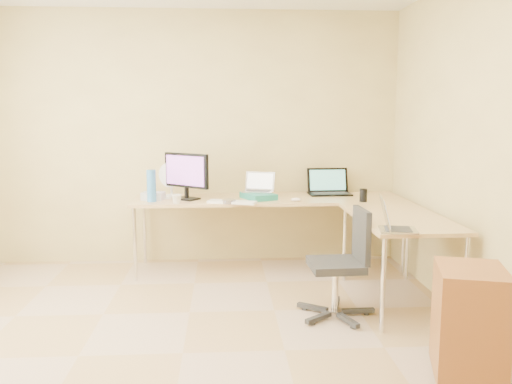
{
  "coord_description": "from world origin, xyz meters",
  "views": [
    {
      "loc": [
        0.28,
        -3.29,
        1.56
      ],
      "look_at": [
        0.55,
        1.1,
        0.9
      ],
      "focal_mm": 37.05,
      "sensor_mm": 36.0,
      "label": 1
    }
  ],
  "objects": [
    {
      "name": "floor",
      "position": [
        0.0,
        0.0,
        0.0
      ],
      "size": [
        4.5,
        4.5,
        0.0
      ],
      "primitive_type": "plane",
      "color": "tan",
      "rests_on": "ground"
    },
    {
      "name": "wall_back",
      "position": [
        0.0,
        2.25,
        1.3
      ],
      "size": [
        4.5,
        0.0,
        4.5
      ],
      "primitive_type": "plane",
      "rotation": [
        1.57,
        0.0,
        0.0
      ],
      "color": "#D8C67E",
      "rests_on": "ground"
    },
    {
      "name": "wall_front",
      "position": [
        0.0,
        -2.25,
        1.3
      ],
      "size": [
        4.5,
        0.0,
        4.5
      ],
      "primitive_type": "plane",
      "rotation": [
        -1.57,
        0.0,
        0.0
      ],
      "color": "#D8C67E",
      "rests_on": "ground"
    },
    {
      "name": "wall_right",
      "position": [
        2.1,
        0.0,
        1.3
      ],
      "size": [
        0.0,
        4.5,
        4.5
      ],
      "primitive_type": "plane",
      "rotation": [
        1.57,
        0.0,
        -1.57
      ],
      "color": "#D8C67E",
      "rests_on": "ground"
    },
    {
      "name": "desk_main",
      "position": [
        0.72,
        1.85,
        0.36
      ],
      "size": [
        2.65,
        0.7,
        0.73
      ],
      "primitive_type": "cube",
      "color": "tan",
      "rests_on": "ground"
    },
    {
      "name": "desk_return",
      "position": [
        1.7,
        0.85,
        0.36
      ],
      "size": [
        0.7,
        1.3,
        0.73
      ],
      "primitive_type": "cube",
      "color": "tan",
      "rests_on": "ground"
    },
    {
      "name": "monitor",
      "position": [
        -0.08,
        1.79,
        0.96
      ],
      "size": [
        0.52,
        0.46,
        0.45
      ],
      "primitive_type": "cube",
      "rotation": [
        0.0,
        0.0,
        -0.67
      ],
      "color": "black",
      "rests_on": "desk_main"
    },
    {
      "name": "book_stack",
      "position": [
        0.62,
        1.79,
        0.76
      ],
      "size": [
        0.37,
        0.41,
        0.06
      ],
      "primitive_type": "cube",
      "rotation": [
        0.0,
        0.0,
        0.42
      ],
      "color": "#1C7566",
      "rests_on": "desk_main"
    },
    {
      "name": "laptop_center",
      "position": [
        0.62,
        1.86,
        0.88
      ],
      "size": [
        0.35,
        0.31,
        0.19
      ],
      "primitive_type": "cube",
      "rotation": [
        0.0,
        0.0,
        -0.31
      ],
      "color": "#BAB9C1",
      "rests_on": "desk_main"
    },
    {
      "name": "laptop_black",
      "position": [
        1.37,
        2.01,
        0.86
      ],
      "size": [
        0.44,
        0.33,
        0.27
      ],
      "primitive_type": "cube",
      "rotation": [
        0.0,
        0.0,
        0.04
      ],
      "color": "black",
      "rests_on": "desk_main"
    },
    {
      "name": "keyboard",
      "position": [
        0.35,
        1.55,
        0.74
      ],
      "size": [
        0.47,
        0.27,
        0.02
      ],
      "primitive_type": "cube",
      "rotation": [
        0.0,
        0.0,
        -0.34
      ],
      "color": "white",
      "rests_on": "desk_main"
    },
    {
      "name": "mouse",
      "position": [
        0.96,
        1.61,
        0.75
      ],
      "size": [
        0.1,
        0.07,
        0.03
      ],
      "primitive_type": "ellipsoid",
      "rotation": [
        0.0,
        0.0,
        -0.07
      ],
      "color": "white",
      "rests_on": "desk_main"
    },
    {
      "name": "mug",
      "position": [
        -0.16,
        1.55,
        0.77
      ],
      "size": [
        0.1,
        0.1,
        0.09
      ],
      "primitive_type": "imported",
      "rotation": [
        0.0,
        0.0,
        0.13
      ],
      "color": "silver",
      "rests_on": "desk_main"
    },
    {
      "name": "cd_stack",
      "position": [
        0.33,
        1.55,
        0.75
      ],
      "size": [
        0.17,
        0.17,
        0.03
      ],
      "primitive_type": "cylinder",
      "rotation": [
        0.0,
        0.0,
        0.31
      ],
      "color": "#AFB0D5",
      "rests_on": "desk_main"
    },
    {
      "name": "water_bottle",
      "position": [
        -0.4,
        1.69,
        0.88
      ],
      "size": [
        0.09,
        0.09,
        0.3
      ],
      "primitive_type": "cylinder",
      "rotation": [
        0.0,
        0.0,
        0.02
      ],
      "color": "#3578B9",
      "rests_on": "desk_main"
    },
    {
      "name": "papers",
      "position": [
        -0.37,
        1.92,
        0.73
      ],
      "size": [
        0.27,
        0.32,
        0.01
      ],
      "primitive_type": "cube",
      "rotation": [
        0.0,
        0.0,
        0.32
      ],
      "color": "silver",
      "rests_on": "desk_main"
    },
    {
      "name": "white_box",
      "position": [
        -0.4,
        1.79,
        0.77
      ],
      "size": [
        0.23,
        0.18,
        0.07
      ],
      "primitive_type": "cube",
      "rotation": [
        0.0,
        0.0,
        -0.19
      ],
      "color": "silver",
      "rests_on": "desk_main"
    },
    {
      "name": "desk_fan",
      "position": [
        -0.24,
        1.98,
        0.89
      ],
      "size": [
        0.33,
        0.33,
        0.31
      ],
      "primitive_type": "cylinder",
      "rotation": [
        0.0,
        0.0,
        -0.42
      ],
      "color": "silver",
      "rests_on": "desk_main"
    },
    {
      "name": "black_cup",
      "position": [
        1.59,
        1.55,
        0.79
      ],
      "size": [
        0.09,
        0.09,
        0.12
      ],
      "primitive_type": "cylinder",
      "rotation": [
        0.0,
        0.0,
        -0.41
      ],
      "color": "black",
      "rests_on": "desk_main"
    },
    {
      "name": "laptop_return",
      "position": [
        1.51,
        0.3,
        0.83
      ],
      "size": [
        0.34,
        0.29,
        0.2
      ],
      "primitive_type": "cube",
      "rotation": [
        0.0,
        0.0,
        1.37
      ],
      "color": "#B2B2B2",
      "rests_on": "desk_return"
    },
    {
      "name": "office_chair",
      "position": [
        1.13,
        0.58,
        0.5
      ],
      "size": [
        0.53,
        0.53,
        0.85
      ],
      "primitive_type": "cube",
      "rotation": [
        0.0,
        0.0,
        0.04
      ],
      "color": "#282828",
      "rests_on": "ground"
    },
    {
      "name": "cabinet",
      "position": [
        1.69,
        -0.45,
        0.36
      ],
      "size": [
        0.49,
        0.55,
        0.64
      ],
      "primitive_type": "cube",
      "rotation": [
        0.0,
        0.0,
        -0.28
      ],
      "color": "brown",
      "rests_on": "ground"
    }
  ]
}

